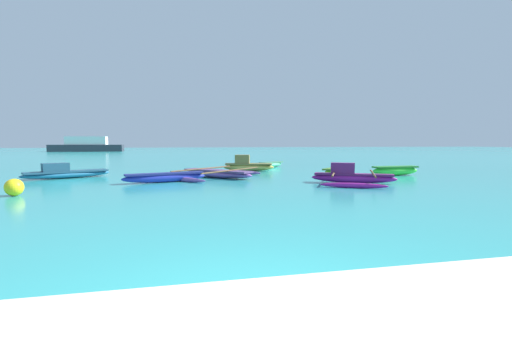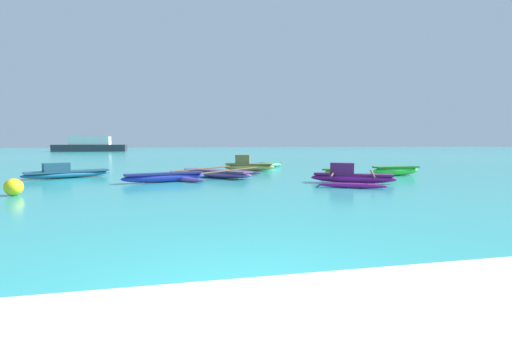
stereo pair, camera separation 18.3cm
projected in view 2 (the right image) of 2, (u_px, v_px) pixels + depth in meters
name	position (u px, v px, depth m)	size (l,w,h in m)	color
ground_plane	(247.00, 336.00, 3.01)	(240.00, 240.00, 0.00)	teal
moored_boat_0	(248.00, 165.00, 20.50)	(3.11, 1.52, 0.98)	gold
moored_boat_1	(336.00, 170.00, 18.53)	(2.28, 2.19, 0.35)	#63C02B
moored_boat_2	(66.00, 173.00, 16.51)	(3.83, 2.54, 0.73)	teal
moored_boat_3	(217.00, 173.00, 16.71)	(4.83, 4.82, 0.43)	#8857AE
moored_boat_4	(272.00, 164.00, 23.70)	(2.17, 1.97, 0.38)	#5FD897
moored_boat_5	(165.00, 177.00, 14.76)	(3.58, 1.49, 0.41)	#2430AF
moored_boat_6	(351.00, 177.00, 14.41)	(3.87, 4.32, 0.85)	#941B8C
moored_boat_7	(396.00, 170.00, 17.69)	(2.65, 0.70, 0.48)	#3CDB3C
mooring_buoy_0	(14.00, 187.00, 11.01)	(0.55, 0.55, 0.55)	yellow
distant_ferry	(90.00, 145.00, 65.65)	(13.04, 2.87, 2.87)	#2D333D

